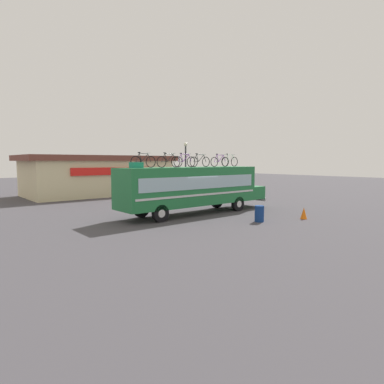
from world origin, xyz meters
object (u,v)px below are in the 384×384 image
object	(u,v)px
rooftop_bicycle_4	(200,161)
rooftop_bicycle_6	(230,161)
trash_bin	(259,214)
traffic_cone	(304,213)
luggage_bag_1	(136,165)
rooftop_bicycle_3	(185,161)
rooftop_bicycle_5	(220,161)
bus	(194,187)
rooftop_bicycle_1	(143,161)
street_lamp	(186,166)
rooftop_bicycle_2	(169,161)

from	to	relation	value
rooftop_bicycle_4	rooftop_bicycle_6	xyz separation A→B (m)	(2.93, 0.08, 0.01)
rooftop_bicycle_4	rooftop_bicycle_6	size ratio (longest dim) A/B	1.04
rooftop_bicycle_6	trash_bin	world-z (taller)	rooftop_bicycle_6
rooftop_bicycle_4	traffic_cone	distance (m)	7.30
luggage_bag_1	rooftop_bicycle_6	xyz separation A→B (m)	(7.85, 0.26, 0.22)
rooftop_bicycle_3	rooftop_bicycle_5	xyz separation A→B (m)	(2.91, -0.21, -0.01)
rooftop_bicycle_6	rooftop_bicycle_5	bearing A→B (deg)	-162.25
bus	trash_bin	size ratio (longest dim) A/B	12.42
bus	rooftop_bicycle_4	size ratio (longest dim) A/B	6.53
bus	rooftop_bicycle_3	world-z (taller)	rooftop_bicycle_3
rooftop_bicycle_1	traffic_cone	size ratio (longest dim) A/B	2.46
rooftop_bicycle_6	traffic_cone	xyz separation A→B (m)	(0.19, -5.92, -3.09)
rooftop_bicycle_3	trash_bin	bearing A→B (deg)	-68.38
street_lamp	trash_bin	bearing A→B (deg)	-106.67
rooftop_bicycle_6	bus	bearing A→B (deg)	-175.96
trash_bin	street_lamp	world-z (taller)	street_lamp
rooftop_bicycle_5	rooftop_bicycle_6	world-z (taller)	rooftop_bicycle_6
bus	traffic_cone	world-z (taller)	bus
street_lamp	rooftop_bicycle_6	bearing A→B (deg)	-96.03
rooftop_bicycle_5	traffic_cone	distance (m)	6.48
rooftop_bicycle_3	street_lamp	size ratio (longest dim) A/B	0.35
trash_bin	rooftop_bicycle_3	bearing A→B (deg)	111.62
trash_bin	traffic_cone	xyz separation A→B (m)	(2.76, -1.12, -0.12)
rooftop_bicycle_2	street_lamp	xyz separation A→B (m)	(6.32, 6.26, -0.44)
rooftop_bicycle_2	rooftop_bicycle_6	bearing A→B (deg)	3.94
bus	traffic_cone	xyz separation A→B (m)	(3.79, -5.67, -1.44)
luggage_bag_1	rooftop_bicycle_5	xyz separation A→B (m)	(6.39, -0.21, 0.21)
rooftop_bicycle_1	street_lamp	world-z (taller)	street_lamp
rooftop_bicycle_3	rooftop_bicycle_1	bearing A→B (deg)	174.67
rooftop_bicycle_4	trash_bin	xyz separation A→B (m)	(0.36, -4.72, -2.97)
bus	trash_bin	world-z (taller)	bus
rooftop_bicycle_2	luggage_bag_1	bearing A→B (deg)	176.54
bus	rooftop_bicycle_1	size ratio (longest dim) A/B	6.77
trash_bin	street_lamp	distance (m)	11.41
rooftop_bicycle_6	rooftop_bicycle_2	bearing A→B (deg)	-176.06
rooftop_bicycle_2	street_lamp	world-z (taller)	street_lamp
rooftop_bicycle_3	street_lamp	distance (m)	7.91
rooftop_bicycle_1	rooftop_bicycle_4	distance (m)	4.29
rooftop_bicycle_2	rooftop_bicycle_1	bearing A→B (deg)	165.30
trash_bin	street_lamp	bearing A→B (deg)	73.33
rooftop_bicycle_1	trash_bin	world-z (taller)	rooftop_bicycle_1
rooftop_bicycle_1	rooftop_bicycle_6	world-z (taller)	rooftop_bicycle_6
rooftop_bicycle_6	rooftop_bicycle_3	bearing A→B (deg)	-176.60
rooftop_bicycle_2	rooftop_bicycle_5	distance (m)	4.24
rooftop_bicycle_1	rooftop_bicycle_4	xyz separation A→B (m)	(4.29, -0.09, -0.00)
bus	street_lamp	world-z (taller)	street_lamp
bus	rooftop_bicycle_4	xyz separation A→B (m)	(0.67, 0.18, 1.64)
luggage_bag_1	rooftop_bicycle_6	bearing A→B (deg)	1.92
rooftop_bicycle_5	street_lamp	distance (m)	6.68
rooftop_bicycle_1	traffic_cone	bearing A→B (deg)	-38.66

